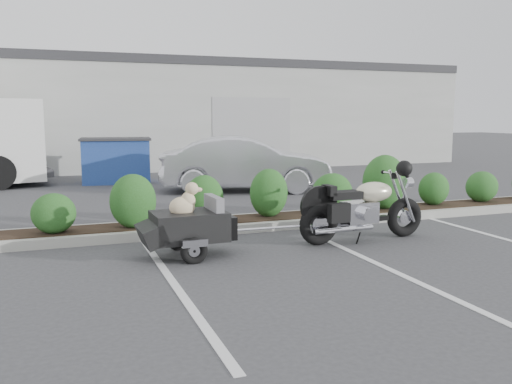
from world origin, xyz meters
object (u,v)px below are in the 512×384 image
object	(u,v)px
dumpster	(116,160)
sedan	(246,164)
pet_trailer	(188,225)
motorcycle	(364,209)

from	to	relation	value
dumpster	sedan	bearing A→B (deg)	-39.92
pet_trailer	motorcycle	bearing A→B (deg)	-2.35
sedan	dumpster	bearing A→B (deg)	61.19
pet_trailer	sedan	xyz separation A→B (m)	(2.91, 5.93, 0.27)
motorcycle	pet_trailer	world-z (taller)	motorcycle
pet_trailer	dumpster	distance (m)	9.01
pet_trailer	dumpster	size ratio (longest dim) A/B	0.83
motorcycle	dumpster	size ratio (longest dim) A/B	1.04
sedan	dumpster	size ratio (longest dim) A/B	2.04
sedan	dumpster	distance (m)	4.26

